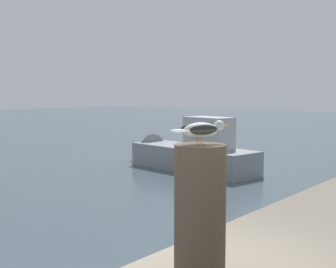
{
  "coord_description": "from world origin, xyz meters",
  "views": [
    {
      "loc": [
        -2.13,
        -2.15,
        2.73
      ],
      "look_at": [
        0.23,
        -0.29,
        2.45
      ],
      "focal_mm": 50.5,
      "sensor_mm": 36.0,
      "label": 1
    }
  ],
  "objects": [
    {
      "name": "seagull",
      "position": [
        0.23,
        -0.55,
        2.49
      ],
      "size": [
        0.37,
        0.22,
        0.14
      ],
      "color": "tan",
      "rests_on": "mooring_post"
    },
    {
      "name": "mooring_post",
      "position": [
        0.23,
        -0.54,
        1.97
      ],
      "size": [
        0.32,
        0.32,
        0.86
      ],
      "primitive_type": "cylinder",
      "color": "#382D23",
      "rests_on": "harbor_quay"
    },
    {
      "name": "boat_grey",
      "position": [
        11.13,
        7.69,
        0.56
      ],
      "size": [
        2.4,
        6.07,
        2.09
      ],
      "color": "gray",
      "rests_on": "ground_plane"
    }
  ]
}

